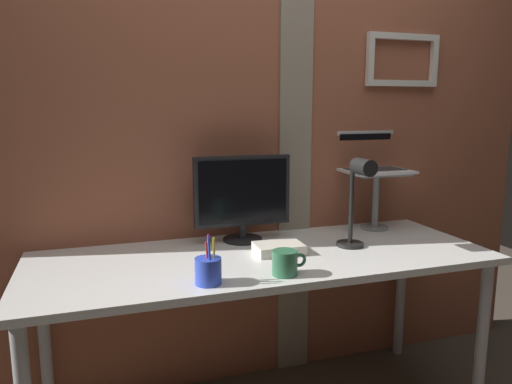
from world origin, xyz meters
TOP-DOWN VIEW (x-y plane):
  - brick_wall_back at (0.00, 0.46)m, footprint 3.01×0.16m
  - desk at (-0.12, 0.04)m, footprint 1.92×0.71m
  - monitor at (-0.14, 0.28)m, footprint 0.45×0.18m
  - laptop_stand at (0.56, 0.28)m, footprint 0.28×0.22m
  - laptop at (0.56, 0.34)m, footprint 0.33×0.27m
  - desk_lamp at (0.29, -0.01)m, footprint 0.12×0.20m
  - pen_cup at (-0.41, -0.21)m, footprint 0.09×0.09m
  - coffee_mug at (-0.13, -0.21)m, footprint 0.13×0.09m
  - paper_clutter_stack at (-0.05, 0.04)m, footprint 0.20×0.14m

SIDE VIEW (x-z plane):
  - desk at x=-0.12m, z-range 0.30..1.05m
  - paper_clutter_stack at x=-0.05m, z-range 0.75..0.79m
  - coffee_mug at x=-0.13m, z-range 0.75..0.84m
  - pen_cup at x=-0.41m, z-range 0.71..0.88m
  - laptop_stand at x=0.56m, z-range 0.80..1.08m
  - monitor at x=-0.14m, z-range 0.77..1.16m
  - desk_lamp at x=0.29m, z-range 0.80..1.20m
  - laptop at x=0.56m, z-range 0.99..1.19m
  - brick_wall_back at x=0.00m, z-range 0.00..2.39m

